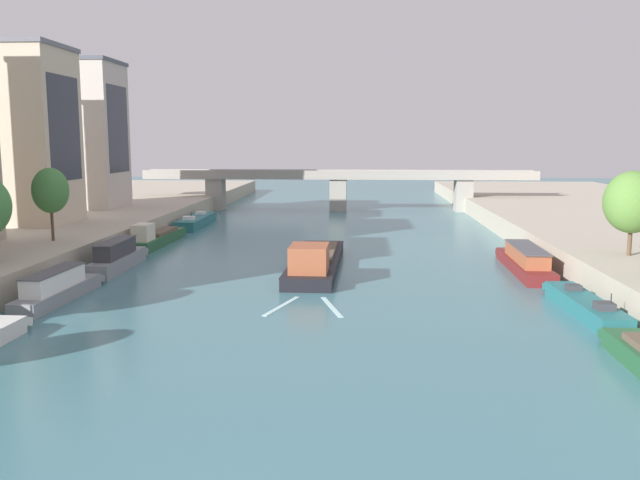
% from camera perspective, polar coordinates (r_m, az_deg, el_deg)
% --- Properties ---
extents(barge_midriver, '(4.59, 21.49, 3.29)m').
position_cam_1_polar(barge_midriver, '(61.33, -0.41, -1.74)').
color(barge_midriver, black).
rests_on(barge_midriver, ground).
extents(wake_behind_barge, '(5.60, 5.93, 0.03)m').
position_cam_1_polar(wake_behind_barge, '(48.37, -1.14, -5.66)').
color(wake_behind_barge, silver).
rests_on(wake_behind_barge, ground).
extents(moored_boat_left_near, '(2.36, 11.79, 2.42)m').
position_cam_1_polar(moored_boat_left_near, '(53.38, -21.43, -3.81)').
color(moored_boat_left_near, gray).
rests_on(moored_boat_left_near, ground).
extents(moored_boat_left_second, '(2.06, 11.80, 2.81)m').
position_cam_1_polar(moored_boat_left_second, '(64.56, -16.82, -1.39)').
color(moored_boat_left_second, gray).
rests_on(moored_boat_left_second, ground).
extents(moored_boat_left_end, '(2.74, 14.78, 2.96)m').
position_cam_1_polar(moored_boat_left_end, '(78.41, -13.74, 0.21)').
color(moored_boat_left_end, '#235633').
rests_on(moored_boat_left_end, ground).
extents(moored_boat_left_lone, '(2.78, 14.43, 2.44)m').
position_cam_1_polar(moored_boat_left_lone, '(94.96, -10.48, 1.59)').
color(moored_boat_left_lone, '#23666B').
rests_on(moored_boat_left_lone, ground).
extents(moored_boat_right_lone, '(2.51, 12.28, 2.23)m').
position_cam_1_polar(moored_boat_right_lone, '(49.82, 21.55, -5.16)').
color(moored_boat_right_lone, '#23666B').
rests_on(moored_boat_right_lone, ground).
extents(moored_boat_right_far, '(2.98, 15.37, 2.38)m').
position_cam_1_polar(moored_boat_right_far, '(63.68, 17.02, -1.70)').
color(moored_boat_right_far, maroon).
rests_on(moored_boat_right_far, ground).
extents(tree_left_third, '(3.35, 3.35, 6.87)m').
position_cam_1_polar(tree_left_third, '(67.47, -21.95, 3.92)').
color(tree_left_third, brown).
rests_on(tree_left_third, quay_left).
extents(tree_right_second, '(4.55, 4.55, 6.95)m').
position_cam_1_polar(tree_right_second, '(60.11, 25.03, 2.94)').
color(tree_right_second, brown).
rests_on(tree_right_second, quay_right).
extents(building_left_tall, '(12.57, 10.09, 19.95)m').
position_cam_1_polar(building_left_tall, '(84.07, -24.68, 8.13)').
color(building_left_tall, beige).
rests_on(building_left_tall, quay_left).
extents(building_left_corner, '(11.46, 9.81, 20.34)m').
position_cam_1_polar(building_left_corner, '(100.56, -19.78, 8.44)').
color(building_left_corner, '#BCB2A8').
rests_on(building_left_corner, quay_left).
extents(bridge_far, '(66.09, 4.40, 6.87)m').
position_cam_1_polar(bridge_far, '(113.96, 1.56, 4.75)').
color(bridge_far, '#9E998E').
rests_on(bridge_far, ground).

